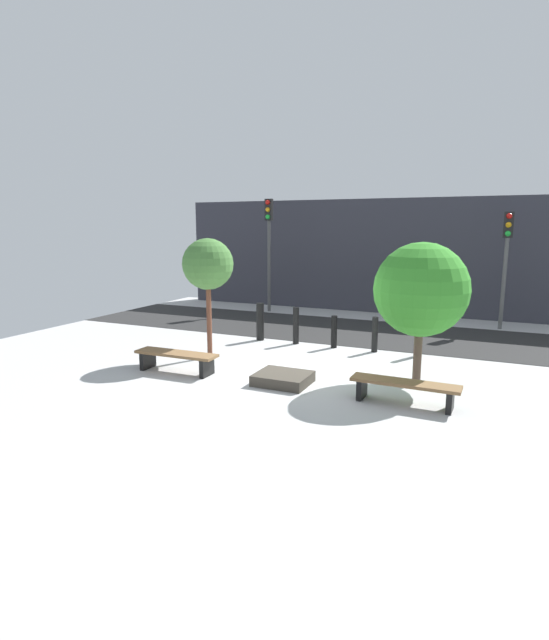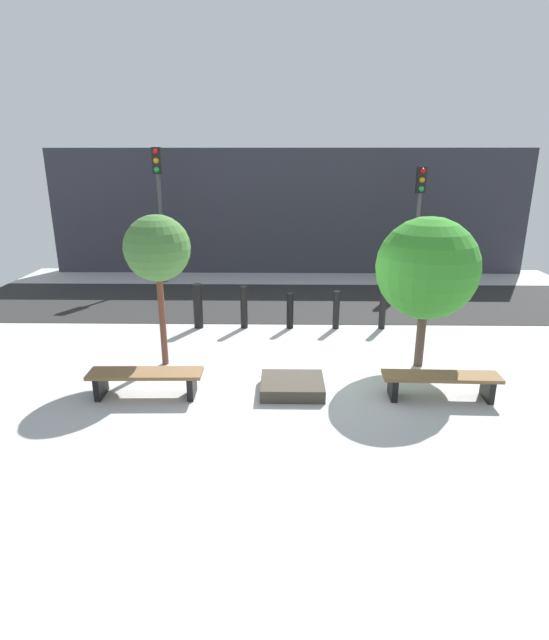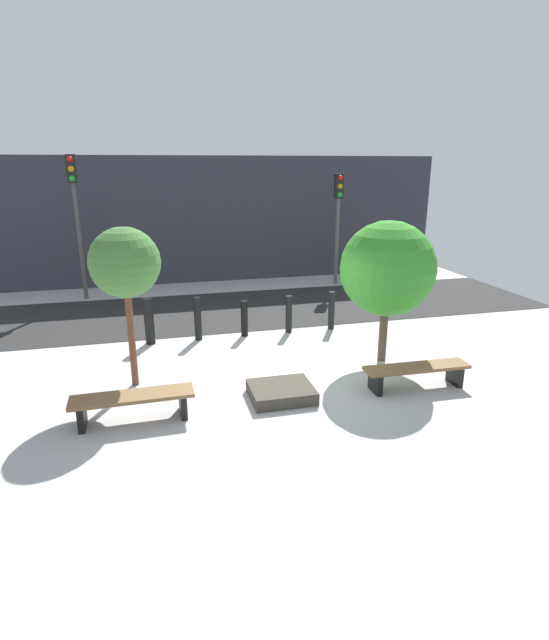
# 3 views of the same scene
# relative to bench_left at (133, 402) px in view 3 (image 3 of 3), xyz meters

# --- Properties ---
(ground_plane) EXTENTS (18.00, 18.00, 0.00)m
(ground_plane) POSITION_rel_bench_left_xyz_m (2.48, 1.13, -0.33)
(ground_plane) COLOR #B0B0B0
(road_strip) EXTENTS (18.00, 3.97, 0.01)m
(road_strip) POSITION_rel_bench_left_xyz_m (2.48, 5.82, -0.32)
(road_strip) COLOR #282828
(road_strip) RESTS_ON ground
(building_facade) EXTENTS (16.20, 0.50, 4.16)m
(building_facade) POSITION_rel_bench_left_xyz_m (2.48, 9.77, 1.76)
(building_facade) COLOR #33333D
(building_facade) RESTS_ON ground
(bench_left) EXTENTS (1.91, 0.52, 0.45)m
(bench_left) POSITION_rel_bench_left_xyz_m (0.00, 0.00, 0.00)
(bench_left) COLOR black
(bench_left) RESTS_ON ground
(bench_right) EXTENTS (1.94, 0.47, 0.43)m
(bench_right) POSITION_rel_bench_left_xyz_m (4.95, 0.00, -0.01)
(bench_right) COLOR black
(bench_right) RESTS_ON ground
(planter_bed) EXTENTS (1.08, 0.92, 0.22)m
(planter_bed) POSITION_rel_bench_left_xyz_m (2.48, 0.20, -0.22)
(planter_bed) COLOR #403A31
(planter_bed) RESTS_ON ground
(tree_behind_left_bench) EXTENTS (1.22, 1.22, 2.90)m
(tree_behind_left_bench) POSITION_rel_bench_left_xyz_m (-0.00, 1.39, 1.94)
(tree_behind_left_bench) COLOR brown
(tree_behind_left_bench) RESTS_ON ground
(tree_behind_right_bench) EXTENTS (1.88, 1.88, 2.87)m
(tree_behind_right_bench) POSITION_rel_bench_left_xyz_m (4.95, 1.39, 1.60)
(tree_behind_right_bench) COLOR brown
(tree_behind_right_bench) RESTS_ON ground
(bollard_far_left) EXTENTS (0.22, 0.22, 1.06)m
(bollard_far_left) POSITION_rel_bench_left_xyz_m (0.30, 3.59, 0.20)
(bollard_far_left) COLOR black
(bollard_far_left) RESTS_ON ground
(bollard_left) EXTENTS (0.17, 0.17, 1.01)m
(bollard_left) POSITION_rel_bench_left_xyz_m (1.39, 3.59, 0.18)
(bollard_left) COLOR black
(bollard_left) RESTS_ON ground
(bollard_center) EXTENTS (0.16, 0.16, 0.86)m
(bollard_center) POSITION_rel_bench_left_xyz_m (2.48, 3.59, 0.10)
(bollard_center) COLOR black
(bollard_center) RESTS_ON ground
(bollard_right) EXTENTS (0.15, 0.15, 0.91)m
(bollard_right) POSITION_rel_bench_left_xyz_m (3.56, 3.59, 0.13)
(bollard_right) COLOR black
(bollard_right) RESTS_ON ground
(bollard_far_right) EXTENTS (0.15, 0.15, 0.94)m
(bollard_far_right) POSITION_rel_bench_left_xyz_m (4.65, 3.59, 0.14)
(bollard_far_right) COLOR black
(bollard_far_right) RESTS_ON ground
(traffic_light_west) EXTENTS (0.28, 0.27, 4.16)m
(traffic_light_west) POSITION_rel_bench_left_xyz_m (-1.53, 8.09, 2.52)
(traffic_light_west) COLOR #4C4C4C
(traffic_light_west) RESTS_ON ground
(traffic_light_mid_west) EXTENTS (0.28, 0.27, 3.61)m
(traffic_light_mid_west) POSITION_rel_bench_left_xyz_m (6.48, 8.09, 2.17)
(traffic_light_mid_west) COLOR #595959
(traffic_light_mid_west) RESTS_ON ground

